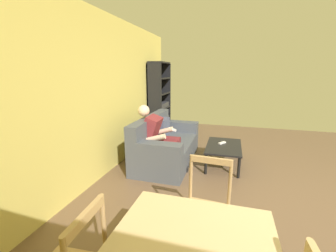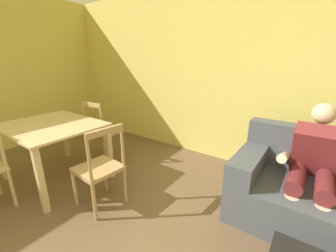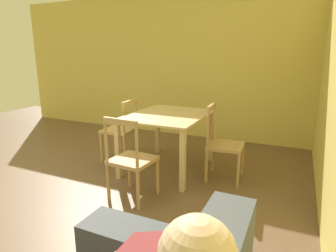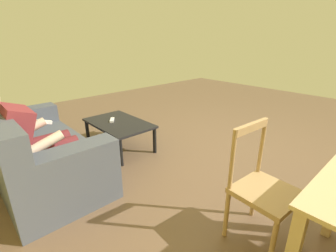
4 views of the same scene
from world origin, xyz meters
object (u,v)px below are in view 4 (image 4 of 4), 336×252
Objects in this scene: coffee_table at (119,125)px; dining_chair_facing_couch at (263,189)px; tv_remote at (112,120)px; person_lounging at (31,140)px; couch at (34,153)px.

dining_chair_facing_couch is at bearing 177.75° from coffee_table.
dining_chair_facing_couch is at bearing 124.41° from tv_remote.
person_lounging reaches higher than dining_chair_facing_couch.
tv_remote is 2.26m from dining_chair_facing_couch.
coffee_table is 0.13m from tv_remote.
person_lounging is 1.23× the size of dining_chair_facing_couch.
tv_remote is 0.19× the size of dining_chair_facing_couch.
person_lounging is 1.23m from coffee_table.
coffee_table is 1.07× the size of dining_chair_facing_couch.
tv_remote is at bearing 17.70° from coffee_table.
dining_chair_facing_couch reaches higher than tv_remote.
dining_chair_facing_couch reaches higher than couch.
couch is 1.11m from coffee_table.
tv_remote is at bearing -79.86° from couch.
couch is at bearing 94.07° from coffee_table.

